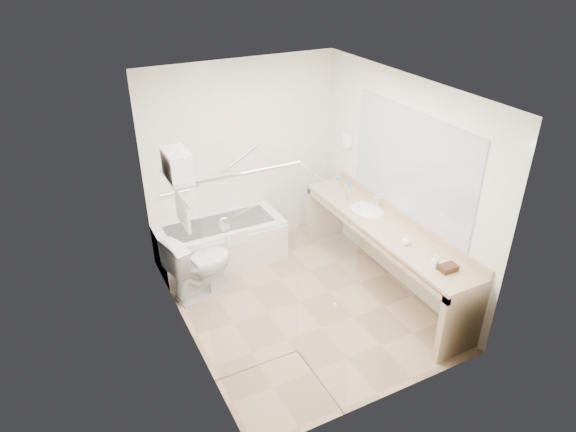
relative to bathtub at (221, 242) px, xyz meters
name	(u,v)px	position (x,y,z in m)	size (l,w,h in m)	color
floor	(300,302)	(0.50, -1.24, -0.28)	(3.20, 3.20, 0.00)	tan
ceiling	(303,89)	(0.50, -1.24, 2.22)	(2.60, 3.20, 0.10)	silver
wall_back	(243,156)	(0.50, 0.36, 0.97)	(2.60, 0.10, 2.50)	white
wall_front	(395,289)	(0.50, -2.84, 0.97)	(2.60, 0.10, 2.50)	white
wall_left	(181,236)	(-0.80, -1.24, 0.97)	(0.10, 3.20, 2.50)	white
wall_right	(400,184)	(1.80, -1.24, 0.97)	(0.10, 3.20, 2.50)	white
bathtub	(221,242)	(0.00, 0.00, 0.00)	(1.60, 0.73, 0.59)	white
grab_bar_short	(174,193)	(-0.45, 0.32, 0.67)	(0.03, 0.03, 0.40)	silver
grab_bar_long	(240,158)	(0.45, 0.32, 0.97)	(0.03, 0.03, 0.60)	silver
shower_enclosure	(287,285)	(-0.13, -2.16, 0.79)	(0.96, 0.91, 2.11)	silver
towel_shelf	(178,172)	(-0.67, -0.89, 1.48)	(0.24, 0.55, 0.81)	silver
vanity_counter	(384,240)	(1.52, -1.39, 0.36)	(0.55, 2.70, 0.95)	tan
sink	(367,212)	(1.55, -0.99, 0.54)	(0.40, 0.52, 0.14)	white
faucet	(378,201)	(1.70, -0.99, 0.65)	(0.03, 0.03, 0.14)	silver
mirror	(411,164)	(1.79, -1.39, 1.27)	(0.02, 2.00, 1.20)	#AAAEB6
hairdryer_unit	(348,140)	(1.75, -0.19, 1.17)	(0.08, 0.10, 0.18)	white
toilet	(200,265)	(-0.45, -0.54, 0.11)	(0.45, 0.80, 0.78)	white
amenity_basket	(448,268)	(1.53, -2.42, 0.60)	(0.18, 0.12, 0.06)	#4F2B1C
soap_bottle_a	(434,264)	(1.44, -2.31, 0.61)	(0.06, 0.14, 0.06)	white
soap_bottle_b	(406,241)	(1.47, -1.84, 0.62)	(0.09, 0.11, 0.09)	white
water_bottle_left	(349,192)	(1.53, -0.60, 0.66)	(0.06, 0.06, 0.18)	silver
water_bottle_mid	(337,185)	(1.48, -0.40, 0.67)	(0.06, 0.06, 0.20)	silver
water_bottle_right	(347,188)	(1.56, -0.52, 0.66)	(0.06, 0.06, 0.19)	silver
drinking_glass_near	(347,197)	(1.48, -0.66, 0.61)	(0.06, 0.06, 0.08)	silver
drinking_glass_far	(361,204)	(1.51, -0.92, 0.62)	(0.07, 0.07, 0.10)	silver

